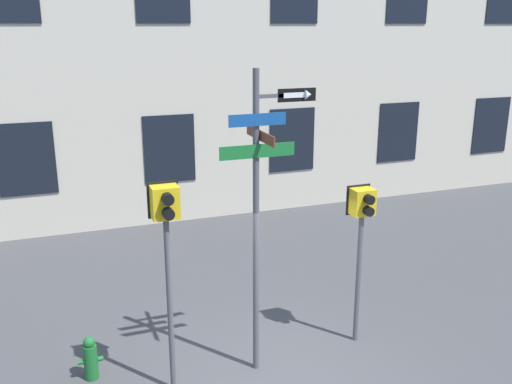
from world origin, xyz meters
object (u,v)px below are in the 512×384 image
street_sign_pole (261,199)px  pedestrian_signal_left (166,230)px  pedestrian_signal_right (362,221)px  fire_hydrant (90,358)px

street_sign_pole → pedestrian_signal_left: size_ratio=1.47×
pedestrian_signal_left → pedestrian_signal_right: 3.15m
pedestrian_signal_left → pedestrian_signal_right: bearing=5.0°
street_sign_pole → pedestrian_signal_left: (-1.36, -0.09, -0.26)m
street_sign_pole → fire_hydrant: street_sign_pole is taller
pedestrian_signal_right → fire_hydrant: 4.58m
street_sign_pole → pedestrian_signal_right: (1.76, 0.18, -0.60)m
street_sign_pole → pedestrian_signal_right: street_sign_pole is taller
street_sign_pole → pedestrian_signal_left: bearing=-176.2°
pedestrian_signal_left → fire_hydrant: bearing=147.7°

